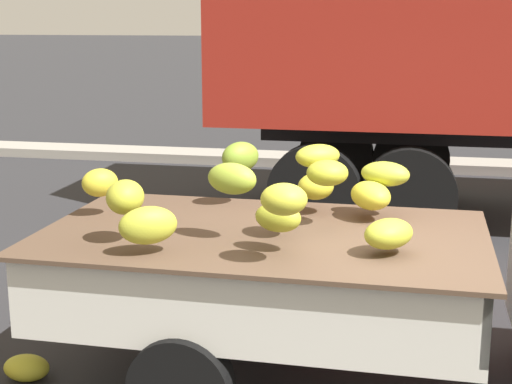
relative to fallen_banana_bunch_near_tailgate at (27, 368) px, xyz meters
The scene contains 2 objects.
curb_strip 8.89m from the fallen_banana_bunch_near_tailgate, 71.74° to the left, with size 80.00×0.80×0.16m, color gray.
fallen_banana_bunch_near_tailgate is the anchor object (origin of this frame).
Camera 1 is at (-0.20, -4.53, 2.48)m, focal length 53.07 mm.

